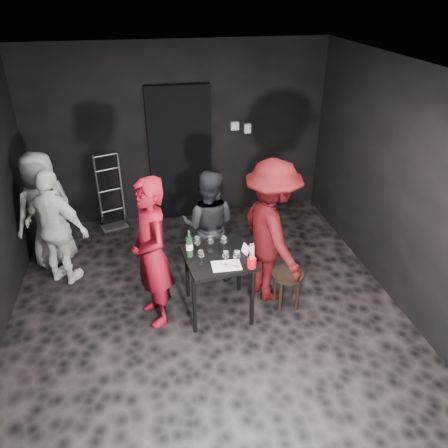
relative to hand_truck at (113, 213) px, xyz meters
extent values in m
cube|color=black|center=(1.11, -2.33, -0.21)|extent=(4.50, 5.00, 0.02)
cube|color=silver|center=(1.11, -2.33, 2.49)|extent=(4.50, 5.00, 0.02)
cube|color=black|center=(1.11, 0.17, 1.14)|extent=(4.50, 0.04, 2.70)
cube|color=black|center=(1.11, -4.83, 1.14)|extent=(4.50, 0.04, 2.70)
cube|color=black|center=(3.36, -2.33, 1.14)|extent=(0.04, 5.00, 2.70)
cube|color=black|center=(1.11, 0.11, 0.84)|extent=(0.95, 0.10, 2.10)
cube|color=#B7B7B2|center=(1.96, 0.12, 1.24)|extent=(0.12, 0.06, 0.12)
cube|color=#B7B7B2|center=(2.16, 0.12, 1.19)|extent=(0.10, 0.06, 0.14)
cylinder|color=#B2B2B7|center=(-0.17, 0.03, 0.37)|extent=(0.03, 0.03, 1.17)
cylinder|color=#B2B2B7|center=(0.17, 0.03, 0.37)|extent=(0.03, 0.03, 1.17)
cube|color=#B2B2B7|center=(0.00, -0.08, -0.20)|extent=(0.39, 0.21, 0.03)
cylinder|color=black|center=(-0.17, 0.06, -0.13)|extent=(0.04, 0.16, 0.16)
cylinder|color=black|center=(0.17, 0.06, -0.13)|extent=(0.04, 0.16, 0.16)
cube|color=black|center=(1.25, -2.32, 0.52)|extent=(0.72, 0.72, 0.04)
cylinder|color=black|center=(0.93, -2.64, 0.14)|extent=(0.04, 0.04, 0.71)
cylinder|color=black|center=(1.57, -2.64, 0.14)|extent=(0.04, 0.04, 0.71)
cylinder|color=black|center=(0.93, -2.00, 0.14)|extent=(0.04, 0.04, 0.71)
cylinder|color=black|center=(1.57, -2.00, 0.14)|extent=(0.04, 0.04, 0.71)
cylinder|color=black|center=(2.05, -2.40, 0.24)|extent=(0.38, 0.38, 0.04)
cylinder|color=black|center=(2.15, -2.30, -0.01)|extent=(0.04, 0.04, 0.41)
cylinder|color=black|center=(1.94, -2.30, -0.01)|extent=(0.04, 0.04, 0.41)
cylinder|color=black|center=(1.94, -2.50, -0.01)|extent=(0.04, 0.04, 0.41)
cylinder|color=black|center=(2.15, -2.50, -0.01)|extent=(0.04, 0.04, 0.41)
imported|color=maroon|center=(0.53, -2.30, 0.78)|extent=(0.67, 0.83, 1.98)
imported|color=black|center=(1.27, -1.57, 0.49)|extent=(0.77, 0.58, 1.40)
imported|color=#390609|center=(1.91, -2.14, 0.80)|extent=(0.86, 1.41, 2.03)
imported|color=white|center=(-0.57, -1.36, 0.55)|extent=(0.99, 0.83, 1.54)
imported|color=gray|center=(-0.77, -0.88, 0.61)|extent=(0.90, 0.85, 1.65)
cube|color=white|center=(1.30, -2.52, 0.54)|extent=(0.31, 0.21, 0.00)
cylinder|color=black|center=(0.95, -2.25, 0.65)|extent=(0.08, 0.08, 0.22)
cylinder|color=black|center=(0.95, -2.25, 0.81)|extent=(0.03, 0.03, 0.09)
cylinder|color=white|center=(0.95, -2.25, 0.66)|extent=(0.08, 0.08, 0.07)
cylinder|color=#BC0512|center=(1.56, -2.59, 0.59)|extent=(0.10, 0.10, 0.11)
camera|label=1|loc=(0.54, -6.26, 3.20)|focal=35.00mm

